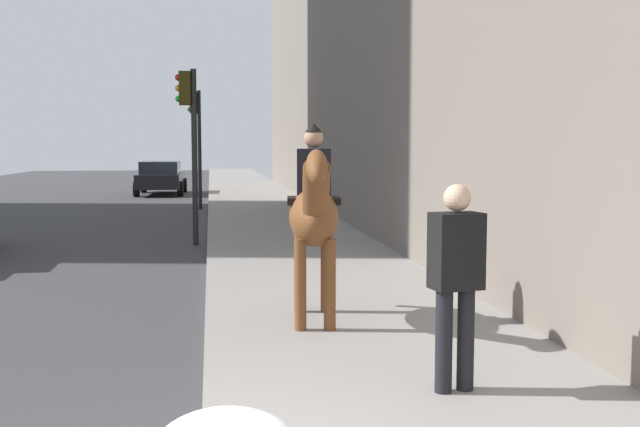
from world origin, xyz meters
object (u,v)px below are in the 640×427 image
mounted_horse_near (314,213)px  traffic_light_near_curb (190,128)px  traffic_light_far_curb (197,130)px  pedestrian_greeting (456,273)px  car_mid_lane (161,177)px

mounted_horse_near → traffic_light_near_curb: 7.90m
traffic_light_near_curb → traffic_light_far_curb: size_ratio=0.95×
traffic_light_far_curb → traffic_light_near_curb: bearing=-179.9°
pedestrian_greeting → car_mid_lane: (26.88, 4.06, -0.34)m
mounted_horse_near → traffic_light_far_curb: bearing=-168.4°
mounted_horse_near → traffic_light_near_curb: traffic_light_near_curb is taller
pedestrian_greeting → car_mid_lane: bearing=-1.3°
mounted_horse_near → traffic_light_near_curb: bearing=-162.3°
mounted_horse_near → pedestrian_greeting: size_ratio=1.33×
pedestrian_greeting → car_mid_lane: size_ratio=0.39×
traffic_light_near_curb → car_mid_lane: bearing=5.8°
mounted_horse_near → pedestrian_greeting: (-2.53, -0.81, -0.27)m
car_mid_lane → traffic_light_far_curb: traffic_light_far_curb is taller
pedestrian_greeting → traffic_light_far_curb: traffic_light_far_curb is taller
mounted_horse_near → car_mid_lane: mounted_horse_near is taller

